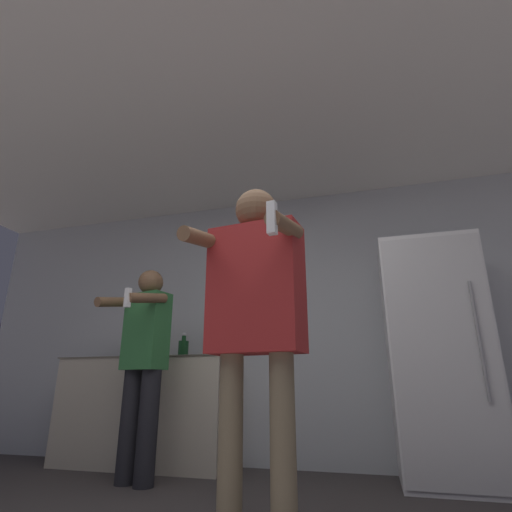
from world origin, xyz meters
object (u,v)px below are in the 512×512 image
at_px(person_man_side, 143,360).
at_px(refrigerator, 437,356).
at_px(bottle_short_whiskey, 208,344).
at_px(bottle_brown_liquor, 129,349).
at_px(bottle_red_label, 150,342).
at_px(person_woman_foreground, 255,310).
at_px(bottle_dark_rum, 183,347).

bearing_deg(person_man_side, refrigerator, 14.35).
relative_size(bottle_short_whiskey, bottle_brown_liquor, 1.23).
bearing_deg(bottle_red_label, person_woman_foreground, -47.49).
bearing_deg(person_man_side, bottle_red_label, 117.44).
bearing_deg(bottle_red_label, person_man_side, -62.56).
bearing_deg(person_man_side, bottle_short_whiskey, 65.66).
xyz_separation_m(bottle_short_whiskey, person_man_side, (-0.28, -0.62, -0.18)).
distance_m(refrigerator, bottle_short_whiskey, 1.94).
height_order(bottle_dark_rum, bottle_brown_liquor, bottle_brown_liquor).
bearing_deg(person_woman_foreground, bottle_short_whiskey, 119.11).
xyz_separation_m(bottle_short_whiskey, bottle_dark_rum, (-0.25, 0.00, -0.02)).
bearing_deg(bottle_brown_liquor, person_man_side, -49.01).
relative_size(refrigerator, person_man_side, 1.12).
xyz_separation_m(bottle_dark_rum, person_woman_foreground, (1.18, -1.68, -0.01)).
distance_m(bottle_red_label, bottle_brown_liquor, 0.23).
relative_size(bottle_short_whiskey, person_woman_foreground, 0.17).
height_order(refrigerator, bottle_dark_rum, refrigerator).
distance_m(refrigerator, person_woman_foreground, 1.91).
xyz_separation_m(bottle_short_whiskey, person_woman_foreground, (0.94, -1.68, -0.03)).
xyz_separation_m(bottle_dark_rum, bottle_brown_liquor, (-0.58, 0.00, 0.00)).
relative_size(bottle_red_label, person_woman_foreground, 0.22).
relative_size(refrigerator, bottle_brown_liquor, 7.69).
bearing_deg(bottle_red_label, bottle_short_whiskey, 0.00).
relative_size(refrigerator, bottle_red_label, 4.99).
distance_m(bottle_short_whiskey, bottle_brown_liquor, 0.82).
relative_size(refrigerator, bottle_short_whiskey, 6.27).
xyz_separation_m(bottle_red_label, person_woman_foreground, (1.54, -1.68, -0.07)).
bearing_deg(bottle_red_label, refrigerator, -1.26).
height_order(bottle_short_whiskey, bottle_dark_rum, bottle_short_whiskey).
height_order(refrigerator, bottle_brown_liquor, refrigerator).
relative_size(refrigerator, person_woman_foreground, 1.09).
xyz_separation_m(refrigerator, bottle_red_label, (-2.54, 0.06, 0.19)).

